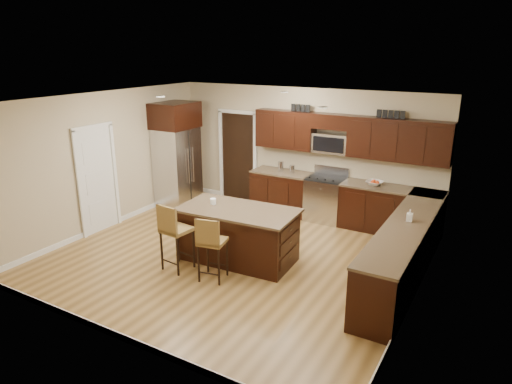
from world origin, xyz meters
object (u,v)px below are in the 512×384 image
Objects in this scene: island at (238,236)px; refrigerator at (177,154)px; stool_left at (173,230)px; range at (326,198)px; stool_mid at (211,242)px.

refrigerator reaches higher than island.
range is at bearing 75.74° from stool_left.
island is at bearing -32.82° from refrigerator.
stool_mid is (0.04, -0.84, 0.23)m from island.
stool_mid is at bearing -99.20° from range.
stool_left is 0.48× the size of refrigerator.
island is at bearing 57.25° from stool_left.
range is at bearing 69.28° from stool_mid.
stool_left is at bearing 168.93° from stool_mid.
refrigerator reaches higher than range.
range is at bearing 13.11° from refrigerator.
island is at bearing 80.87° from stool_mid.
stool_mid is at bearing 6.82° from stool_left.
stool_left is at bearing -132.60° from island.
stool_mid is (0.72, 0.01, -0.05)m from stool_left.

